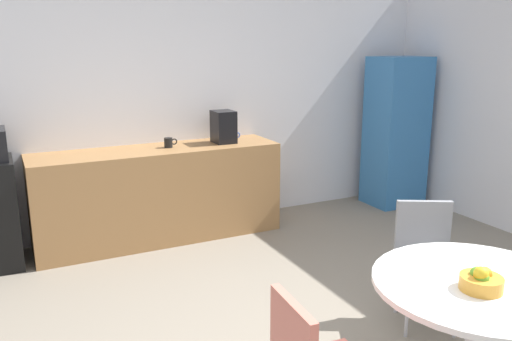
% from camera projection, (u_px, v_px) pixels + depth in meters
% --- Properties ---
extents(wall_back, '(6.00, 0.10, 2.60)m').
position_uv_depth(wall_back, '(171.00, 101.00, 5.30)').
color(wall_back, silver).
rests_on(wall_back, ground_plane).
extents(counter_block, '(2.34, 0.60, 0.90)m').
position_uv_depth(counter_block, '(159.00, 194.00, 5.09)').
color(counter_block, '#9E7042').
rests_on(counter_block, ground_plane).
extents(locker_cabinet, '(0.60, 0.50, 1.72)m').
position_uv_depth(locker_cabinet, '(396.00, 132.00, 6.11)').
color(locker_cabinet, '#3372B2').
rests_on(locker_cabinet, ground_plane).
extents(round_table, '(1.06, 1.06, 0.73)m').
position_uv_depth(round_table, '(477.00, 308.00, 2.65)').
color(round_table, silver).
rests_on(round_table, ground_plane).
extents(chair_gray, '(0.57, 0.57, 0.83)m').
position_uv_depth(chair_gray, '(425.00, 248.00, 3.58)').
color(chair_gray, silver).
rests_on(chair_gray, ground_plane).
extents(fruit_bowl, '(0.20, 0.20, 0.13)m').
position_uv_depth(fruit_bowl, '(481.00, 280.00, 2.52)').
color(fruit_bowl, gold).
rests_on(fruit_bowl, round_table).
extents(mug_white, '(0.13, 0.08, 0.09)m').
position_uv_depth(mug_white, '(169.00, 143.00, 5.02)').
color(mug_white, black).
rests_on(mug_white, counter_block).
extents(mug_green, '(0.13, 0.08, 0.09)m').
position_uv_depth(mug_green, '(233.00, 136.00, 5.36)').
color(mug_green, '#3F66BF').
rests_on(mug_green, counter_block).
extents(coffee_maker, '(0.20, 0.24, 0.32)m').
position_uv_depth(coffee_maker, '(224.00, 127.00, 5.23)').
color(coffee_maker, black).
rests_on(coffee_maker, counter_block).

